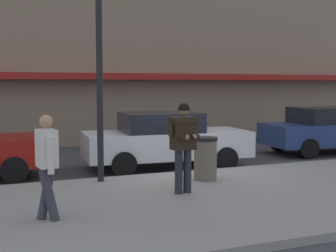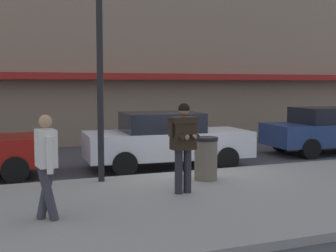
# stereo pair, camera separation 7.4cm
# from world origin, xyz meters

# --- Properties ---
(ground_plane) EXTENTS (80.00, 80.00, 0.00)m
(ground_plane) POSITION_xyz_m (0.00, 0.00, 0.00)
(ground_plane) COLOR #3D3D42
(sidewalk) EXTENTS (32.00, 5.30, 0.14)m
(sidewalk) POSITION_xyz_m (1.00, -2.85, 0.07)
(sidewalk) COLOR gray
(sidewalk) RESTS_ON ground
(curb_paint_line) EXTENTS (28.00, 0.12, 0.01)m
(curb_paint_line) POSITION_xyz_m (1.00, 0.05, 0.00)
(curb_paint_line) COLOR silver
(curb_paint_line) RESTS_ON ground
(parked_sedan_mid) EXTENTS (4.63, 2.20, 1.54)m
(parked_sedan_mid) POSITION_xyz_m (0.10, 1.07, 0.79)
(parked_sedan_mid) COLOR silver
(parked_sedan_mid) RESTS_ON ground
(parked_sedan_far) EXTENTS (4.63, 2.20, 1.54)m
(parked_sedan_far) POSITION_xyz_m (6.22, 1.59, 0.79)
(parked_sedan_far) COLOR navy
(parked_sedan_far) RESTS_ON ground
(man_texting_on_phone) EXTENTS (0.65, 0.61, 1.81)m
(man_texting_on_phone) POSITION_xyz_m (-0.91, -2.39, 1.25)
(man_texting_on_phone) COLOR #23232B
(man_texting_on_phone) RESTS_ON sidewalk
(pedestrian_in_light_coat) EXTENTS (0.36, 0.60, 1.70)m
(pedestrian_in_light_coat) POSITION_xyz_m (-3.67, -3.25, 1.11)
(pedestrian_in_light_coat) COLOR #33333D
(pedestrian_in_light_coat) RESTS_ON sidewalk
(street_lamp_post) EXTENTS (0.36, 0.36, 4.88)m
(street_lamp_post) POSITION_xyz_m (-2.15, -0.65, 3.14)
(street_lamp_post) COLOR black
(street_lamp_post) RESTS_ON sidewalk
(trash_bin) EXTENTS (0.55, 0.55, 0.98)m
(trash_bin) POSITION_xyz_m (0.10, -1.37, 0.63)
(trash_bin) COLOR #665B4C
(trash_bin) RESTS_ON sidewalk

